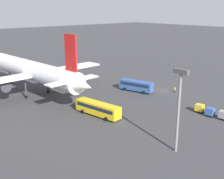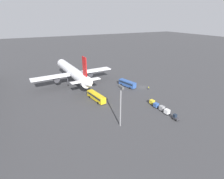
# 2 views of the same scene
# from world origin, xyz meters

# --- Properties ---
(ground_plane) EXTENTS (600.00, 600.00, 0.00)m
(ground_plane) POSITION_xyz_m (0.00, 0.00, 0.00)
(ground_plane) COLOR #38383A
(airplane) EXTENTS (52.74, 45.16, 19.02)m
(airplane) POSITION_xyz_m (22.41, 32.05, 7.15)
(airplane) COLOR silver
(airplane) RESTS_ON ground
(shuttle_bus_near) EXTENTS (11.04, 5.36, 3.32)m
(shuttle_bus_near) POSITION_xyz_m (4.63, 6.87, 1.98)
(shuttle_bus_near) COLOR #2D5199
(shuttle_bus_near) RESTS_ON ground
(shuttle_bus_far) EXTENTS (12.66, 4.58, 3.20)m
(shuttle_bus_far) POSITION_xyz_m (-3.44, 28.52, 1.92)
(shuttle_bus_far) COLOR gold
(shuttle_bus_far) RESTS_ON ground
(worker_person) EXTENTS (0.38, 0.38, 1.74)m
(worker_person) POSITION_xyz_m (-4.11, -0.95, 0.87)
(worker_person) COLOR #1E1E2D
(worker_person) RESTS_ON ground
(cargo_cart_grey) EXTENTS (2.18, 1.90, 2.06)m
(cargo_cart_grey) POSITION_xyz_m (-24.64, 8.28, 1.19)
(cargo_cart_grey) COLOR #38383D
(cargo_cart_grey) RESTS_ON ground
(cargo_cart_blue) EXTENTS (2.18, 1.90, 2.06)m
(cargo_cart_blue) POSITION_xyz_m (-21.52, 8.74, 1.19)
(cargo_cart_blue) COLOR #38383D
(cargo_cart_blue) RESTS_ON ground
(cargo_cart_yellow) EXTENTS (2.18, 1.90, 2.06)m
(cargo_cart_yellow) POSITION_xyz_m (-18.40, 8.30, 1.19)
(cargo_cart_yellow) COLOR #38383D
(cargo_cart_yellow) RESTS_ON ground
(light_pole) EXTENTS (2.80, 0.70, 15.16)m
(light_pole) POSITION_xyz_m (-26.37, 28.82, 9.48)
(light_pole) COLOR slate
(light_pole) RESTS_ON ground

